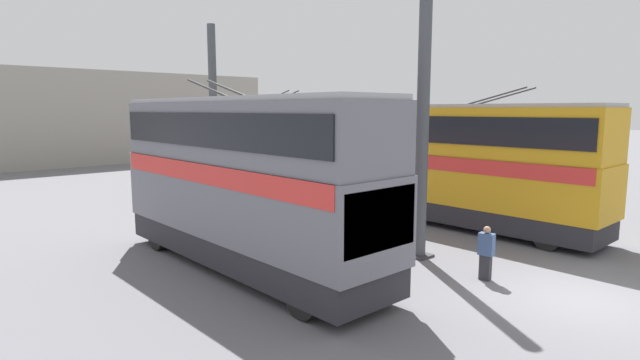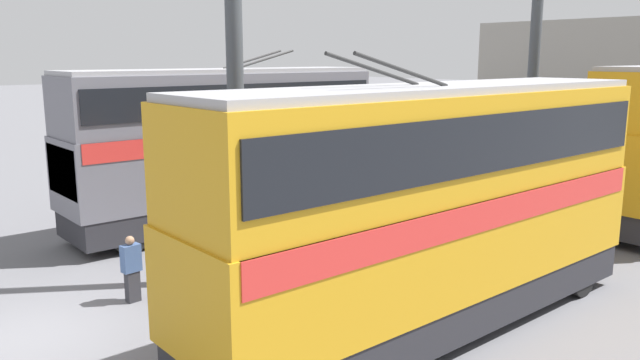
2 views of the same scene
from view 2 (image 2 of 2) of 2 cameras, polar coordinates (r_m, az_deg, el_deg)
ground_plane at (r=14.07m, az=-25.03°, el=-12.91°), size 240.00×240.00×0.00m
support_column_near at (r=14.98m, az=-7.70°, el=6.67°), size 0.72×0.72×8.93m
support_column_far at (r=24.36m, az=18.82°, el=7.90°), size 0.72×0.72×8.93m
bus_left_near at (r=12.48m, az=10.48°, el=-1.40°), size 11.01×2.54×5.59m
bus_right_near at (r=20.71m, az=-8.54°, el=3.94°), size 10.68×2.54×5.73m
person_aisle_foreground at (r=14.87m, az=-16.86°, el=-7.67°), size 0.44×0.28×1.55m
person_by_right_row at (r=19.41m, az=-5.83°, el=-2.50°), size 0.43×0.48×1.73m
oil_drum at (r=28.35m, az=17.00°, el=0.50°), size 0.66×0.66×0.94m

